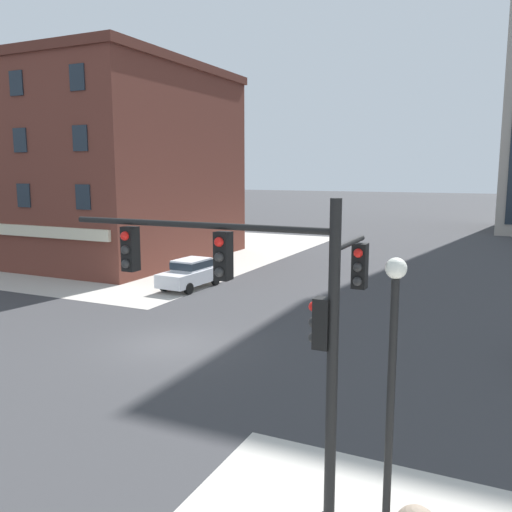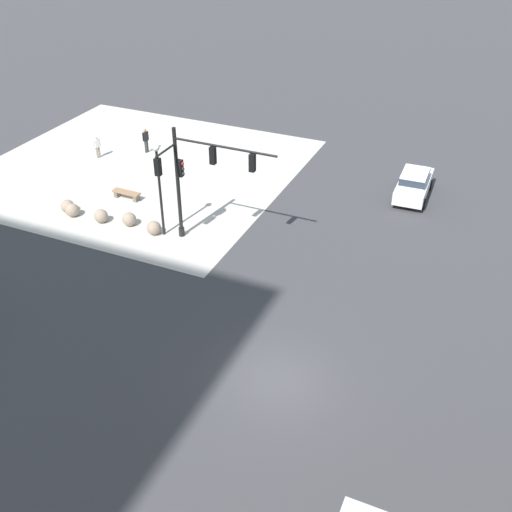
{
  "view_description": "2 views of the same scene",
  "coord_description": "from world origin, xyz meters",
  "px_view_note": "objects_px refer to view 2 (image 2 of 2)",
  "views": [
    {
      "loc": [
        11.63,
        -16.71,
        6.69
      ],
      "look_at": [
        2.96,
        1.64,
        3.47
      ],
      "focal_mm": 37.7,
      "sensor_mm": 36.0,
      "label": 1
    },
    {
      "loc": [
        -6.33,
        16.39,
        17.32
      ],
      "look_at": [
        1.76,
        -1.8,
        4.34
      ],
      "focal_mm": 42.68,
      "sensor_mm": 36.0,
      "label": 2
    }
  ],
  "objects_px": {
    "car_main_northbound_near": "(414,183)",
    "traffic_signal_main": "(193,174)",
    "bollard_sphere_curb_c": "(101,216)",
    "bollard_sphere_curb_d": "(72,210)",
    "bench_near_signal": "(127,194)",
    "bollard_sphere_curb_b": "(129,219)",
    "bollard_sphere_curb_e": "(68,206)",
    "bollard_sphere_curb_a": "(154,228)",
    "pedestrian_at_curb": "(146,139)",
    "street_lamp_corner_near": "(159,180)",
    "pedestrian_near_bench": "(97,146)"
  },
  "relations": [
    {
      "from": "bollard_sphere_curb_b",
      "to": "bollard_sphere_curb_e",
      "type": "distance_m",
      "value": 4.16
    },
    {
      "from": "bench_near_signal",
      "to": "pedestrian_at_curb",
      "type": "relative_size",
      "value": 1.03
    },
    {
      "from": "street_lamp_corner_near",
      "to": "bench_near_signal",
      "type": "bearing_deg",
      "value": -32.34
    },
    {
      "from": "bollard_sphere_curb_d",
      "to": "car_main_northbound_near",
      "type": "bearing_deg",
      "value": -149.11
    },
    {
      "from": "bollard_sphere_curb_e",
      "to": "car_main_northbound_near",
      "type": "relative_size",
      "value": 0.18
    },
    {
      "from": "bollard_sphere_curb_a",
      "to": "pedestrian_near_bench",
      "type": "bearing_deg",
      "value": -38.78
    },
    {
      "from": "bollard_sphere_curb_e",
      "to": "pedestrian_at_curb",
      "type": "distance_m",
      "value": 9.35
    },
    {
      "from": "bollard_sphere_curb_e",
      "to": "street_lamp_corner_near",
      "type": "distance_m",
      "value": 7.08
    },
    {
      "from": "bollard_sphere_curb_c",
      "to": "pedestrian_at_curb",
      "type": "xyz_separation_m",
      "value": [
        3.02,
        -9.48,
        0.62
      ]
    },
    {
      "from": "bollard_sphere_curb_a",
      "to": "bollard_sphere_curb_e",
      "type": "relative_size",
      "value": 1.0
    },
    {
      "from": "bench_near_signal",
      "to": "pedestrian_near_bench",
      "type": "height_order",
      "value": "pedestrian_near_bench"
    },
    {
      "from": "bench_near_signal",
      "to": "bollard_sphere_curb_d",
      "type": "bearing_deg",
      "value": 62.14
    },
    {
      "from": "bollard_sphere_curb_b",
      "to": "bollard_sphere_curb_c",
      "type": "relative_size",
      "value": 1.0
    },
    {
      "from": "traffic_signal_main",
      "to": "bollard_sphere_curb_c",
      "type": "relative_size",
      "value": 7.92
    },
    {
      "from": "traffic_signal_main",
      "to": "bollard_sphere_curb_e",
      "type": "xyz_separation_m",
      "value": [
        8.48,
        0.17,
        -3.65
      ]
    },
    {
      "from": "pedestrian_at_curb",
      "to": "street_lamp_corner_near",
      "type": "distance_m",
      "value": 11.77
    },
    {
      "from": "bench_near_signal",
      "to": "street_lamp_corner_near",
      "type": "xyz_separation_m",
      "value": [
        -4.26,
        2.7,
        3.0
      ]
    },
    {
      "from": "bollard_sphere_curb_d",
      "to": "street_lamp_corner_near",
      "type": "distance_m",
      "value": 6.59
    },
    {
      "from": "bollard_sphere_curb_d",
      "to": "pedestrian_at_curb",
      "type": "height_order",
      "value": "pedestrian_at_curb"
    },
    {
      "from": "bollard_sphere_curb_d",
      "to": "bench_near_signal",
      "type": "distance_m",
      "value": 3.49
    },
    {
      "from": "bollard_sphere_curb_b",
      "to": "pedestrian_at_curb",
      "type": "bearing_deg",
      "value": -62.86
    },
    {
      "from": "bollard_sphere_curb_c",
      "to": "bollard_sphere_curb_d",
      "type": "height_order",
      "value": "same"
    },
    {
      "from": "bollard_sphere_curb_c",
      "to": "bench_near_signal",
      "type": "distance_m",
      "value": 3.0
    },
    {
      "from": "traffic_signal_main",
      "to": "pedestrian_at_curb",
      "type": "relative_size",
      "value": 3.56
    },
    {
      "from": "bollard_sphere_curb_e",
      "to": "bollard_sphere_curb_a",
      "type": "bearing_deg",
      "value": 179.2
    },
    {
      "from": "traffic_signal_main",
      "to": "pedestrian_near_bench",
      "type": "distance_m",
      "value": 13.9
    },
    {
      "from": "bollard_sphere_curb_e",
      "to": "street_lamp_corner_near",
      "type": "xyz_separation_m",
      "value": [
        -6.44,
        -0.12,
        2.93
      ]
    },
    {
      "from": "pedestrian_near_bench",
      "to": "pedestrian_at_curb",
      "type": "relative_size",
      "value": 0.9
    },
    {
      "from": "bench_near_signal",
      "to": "street_lamp_corner_near",
      "type": "bearing_deg",
      "value": 147.66
    },
    {
      "from": "bollard_sphere_curb_b",
      "to": "bench_near_signal",
      "type": "relative_size",
      "value": 0.44
    },
    {
      "from": "street_lamp_corner_near",
      "to": "car_main_northbound_near",
      "type": "distance_m",
      "value": 15.51
    },
    {
      "from": "bollard_sphere_curb_c",
      "to": "pedestrian_at_curb",
      "type": "relative_size",
      "value": 0.45
    },
    {
      "from": "pedestrian_near_bench",
      "to": "bollard_sphere_curb_e",
      "type": "bearing_deg",
      "value": 113.37
    },
    {
      "from": "bollard_sphere_curb_c",
      "to": "bollard_sphere_curb_d",
      "type": "distance_m",
      "value": 1.94
    },
    {
      "from": "bollard_sphere_curb_b",
      "to": "traffic_signal_main",
      "type": "bearing_deg",
      "value": -179.97
    },
    {
      "from": "bollard_sphere_curb_b",
      "to": "pedestrian_near_bench",
      "type": "xyz_separation_m",
      "value": [
        7.26,
        -7.01,
        0.5
      ]
    },
    {
      "from": "pedestrian_near_bench",
      "to": "pedestrian_at_curb",
      "type": "distance_m",
      "value": 3.34
    },
    {
      "from": "bench_near_signal",
      "to": "car_main_northbound_near",
      "type": "xyz_separation_m",
      "value": [
        -15.83,
        -7.36,
        0.59
      ]
    },
    {
      "from": "traffic_signal_main",
      "to": "pedestrian_near_bench",
      "type": "bearing_deg",
      "value": -31.16
    },
    {
      "from": "bollard_sphere_curb_b",
      "to": "pedestrian_at_curb",
      "type": "xyz_separation_m",
      "value": [
        4.69,
        -9.14,
        0.62
      ]
    },
    {
      "from": "bollard_sphere_curb_b",
      "to": "bench_near_signal",
      "type": "distance_m",
      "value": 3.3
    },
    {
      "from": "traffic_signal_main",
      "to": "bollard_sphere_curb_e",
      "type": "height_order",
      "value": "traffic_signal_main"
    },
    {
      "from": "bollard_sphere_curb_c",
      "to": "street_lamp_corner_near",
      "type": "relative_size",
      "value": 0.15
    },
    {
      "from": "street_lamp_corner_near",
      "to": "pedestrian_near_bench",
      "type": "bearing_deg",
      "value": -36.5
    },
    {
      "from": "bollard_sphere_curb_e",
      "to": "car_main_northbound_near",
      "type": "xyz_separation_m",
      "value": [
        -18.01,
        -10.18,
        0.52
      ]
    },
    {
      "from": "car_main_northbound_near",
      "to": "traffic_signal_main",
      "type": "bearing_deg",
      "value": 46.39
    },
    {
      "from": "traffic_signal_main",
      "to": "bench_near_signal",
      "type": "xyz_separation_m",
      "value": [
        6.3,
        -2.64,
        -3.72
      ]
    },
    {
      "from": "bollard_sphere_curb_a",
      "to": "traffic_signal_main",
      "type": "bearing_deg",
      "value": -174.21
    },
    {
      "from": "bollard_sphere_curb_a",
      "to": "car_main_northbound_near",
      "type": "height_order",
      "value": "car_main_northbound_near"
    },
    {
      "from": "bollard_sphere_curb_a",
      "to": "bollard_sphere_curb_c",
      "type": "xyz_separation_m",
      "value": [
        3.45,
        0.08,
        0.0
      ]
    }
  ]
}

